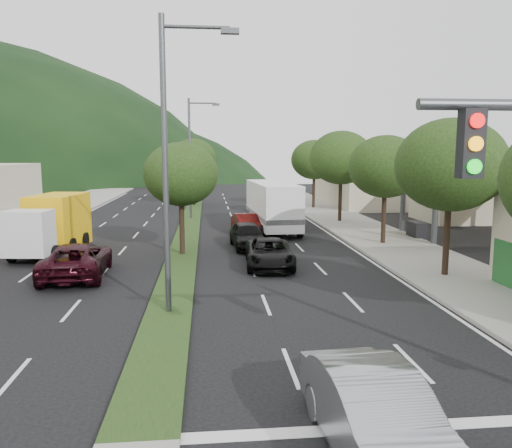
{
  "coord_description": "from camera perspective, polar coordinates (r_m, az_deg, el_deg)",
  "views": [
    {
      "loc": [
        1.39,
        -8.98,
        5.56
      ],
      "look_at": [
        3.61,
        13.63,
        2.32
      ],
      "focal_mm": 35.0,
      "sensor_mm": 36.0,
      "label": 1
    }
  ],
  "objects": [
    {
      "name": "ground",
      "position": [
        10.66,
        -13.37,
        -23.59
      ],
      "size": [
        160.0,
        160.0,
        0.0
      ],
      "primitive_type": "plane",
      "color": "black",
      "rests_on": "ground"
    },
    {
      "name": "sidewalk_right",
      "position": [
        36.17,
        12.35,
        -0.79
      ],
      "size": [
        5.0,
        90.0,
        0.15
      ],
      "primitive_type": "cube",
      "color": "gray",
      "rests_on": "ground"
    },
    {
      "name": "median",
      "position": [
        37.41,
        -7.68,
        -0.41
      ],
      "size": [
        1.6,
        56.0,
        0.12
      ],
      "primitive_type": "cube",
      "color": "black",
      "rests_on": "ground"
    },
    {
      "name": "gas_canopy",
      "position": [
        35.65,
        24.13,
        5.95
      ],
      "size": [
        12.2,
        8.2,
        5.25
      ],
      "color": "silver",
      "rests_on": "ground"
    },
    {
      "name": "bldg_right_far",
      "position": [
        56.07,
        13.29,
        4.88
      ],
      "size": [
        10.0,
        16.0,
        5.2
      ],
      "primitive_type": "cube",
      "color": "beige",
      "rests_on": "ground"
    },
    {
      "name": "tree_r_b",
      "position": [
        23.52,
        21.35,
        6.29
      ],
      "size": [
        4.8,
        4.8,
        6.94
      ],
      "color": "black",
      "rests_on": "sidewalk_right"
    },
    {
      "name": "tree_r_c",
      "position": [
        30.87,
        14.59,
        6.35
      ],
      "size": [
        4.4,
        4.4,
        6.48
      ],
      "color": "black",
      "rests_on": "sidewalk_right"
    },
    {
      "name": "tree_r_d",
      "position": [
        40.4,
        9.7,
        7.47
      ],
      "size": [
        5.0,
        5.0,
        7.17
      ],
      "color": "black",
      "rests_on": "sidewalk_right"
    },
    {
      "name": "tree_r_e",
      "position": [
        50.12,
        6.67,
        7.3
      ],
      "size": [
        4.6,
        4.6,
        6.71
      ],
      "color": "black",
      "rests_on": "sidewalk_right"
    },
    {
      "name": "tree_med_near",
      "position": [
        27.04,
        -8.59,
        5.63
      ],
      "size": [
        4.0,
        4.0,
        6.02
      ],
      "color": "black",
      "rests_on": "median"
    },
    {
      "name": "tree_med_far",
      "position": [
        53.0,
        -7.17,
        7.46
      ],
      "size": [
        4.8,
        4.8,
        6.94
      ],
      "color": "black",
      "rests_on": "median"
    },
    {
      "name": "streetlight_near",
      "position": [
        17.02,
        -9.69,
        8.07
      ],
      "size": [
        2.6,
        0.25,
        10.0
      ],
      "color": "#47494C",
      "rests_on": "ground"
    },
    {
      "name": "streetlight_mid",
      "position": [
        42.0,
        -7.3,
        8.09
      ],
      "size": [
        2.6,
        0.25,
        10.0
      ],
      "color": "#47494C",
      "rests_on": "ground"
    },
    {
      "name": "sedan_silver",
      "position": [
        9.98,
        13.64,
        -20.64
      ],
      "size": [
        2.02,
        4.96,
        1.6
      ],
      "primitive_type": "imported",
      "rotation": [
        0.0,
        0.0,
        0.07
      ],
      "color": "#94969B",
      "rests_on": "ground"
    },
    {
      "name": "suv_maroon",
      "position": [
        23.97,
        -19.79,
        -3.88
      ],
      "size": [
        2.92,
        5.75,
        1.56
      ],
      "primitive_type": "imported",
      "rotation": [
        0.0,
        0.0,
        3.2
      ],
      "color": "black",
      "rests_on": "ground"
    },
    {
      "name": "car_queue_a",
      "position": [
        29.34,
        -0.97,
        -1.28
      ],
      "size": [
        2.15,
        4.63,
        1.53
      ],
      "primitive_type": "imported",
      "rotation": [
        0.0,
        0.0,
        0.08
      ],
      "color": "black",
      "rests_on": "ground"
    },
    {
      "name": "car_queue_b",
      "position": [
        39.35,
        0.08,
        1.03
      ],
      "size": [
        2.13,
        4.9,
        1.4
      ],
      "primitive_type": "imported",
      "rotation": [
        0.0,
        0.0,
        -0.03
      ],
      "color": "#4F4F55",
      "rests_on": "ground"
    },
    {
      "name": "car_queue_c",
      "position": [
        34.31,
        -1.07,
        -0.03
      ],
      "size": [
        2.04,
        4.39,
        1.39
      ],
      "primitive_type": "imported",
      "rotation": [
        0.0,
        0.0,
        0.14
      ],
      "color": "#4B0E0C",
      "rests_on": "ground"
    },
    {
      "name": "car_queue_d",
      "position": [
        24.53,
        1.54,
        -3.36
      ],
      "size": [
        2.55,
        5.03,
        1.36
      ],
      "primitive_type": "imported",
      "rotation": [
        0.0,
        0.0,
        -0.06
      ],
      "color": "black",
      "rests_on": "ground"
    },
    {
      "name": "box_truck",
      "position": [
        30.04,
        -22.18,
        -0.21
      ],
      "size": [
        3.18,
        6.76,
        3.22
      ],
      "rotation": [
        0.0,
        0.0,
        3.02
      ],
      "color": "silver",
      "rests_on": "ground"
    },
    {
      "name": "motorhome",
      "position": [
        35.83,
        1.88,
        2.16
      ],
      "size": [
        3.29,
        9.16,
        3.46
      ],
      "rotation": [
        0.0,
        0.0,
        0.06
      ],
      "color": "white",
      "rests_on": "ground"
    }
  ]
}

